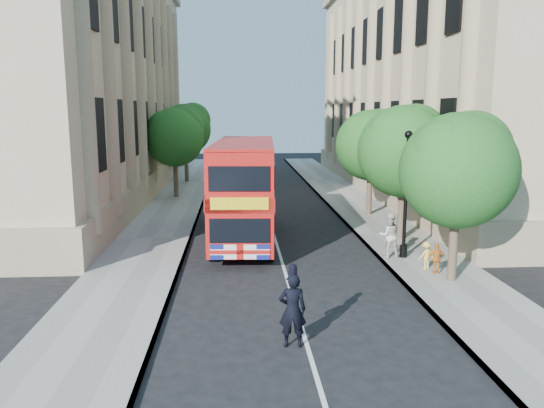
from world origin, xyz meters
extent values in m
plane|color=black|center=(0.00, 0.00, 0.00)|extent=(120.00, 120.00, 0.00)
cube|color=gray|center=(5.75, 10.00, 0.06)|extent=(3.50, 80.00, 0.12)
cube|color=gray|center=(-5.75, 10.00, 0.06)|extent=(3.50, 80.00, 0.12)
cube|color=tan|center=(13.80, 24.00, 9.00)|extent=(12.00, 38.00, 18.00)
cube|color=tan|center=(-13.80, 24.00, 9.00)|extent=(12.00, 38.00, 18.00)
cylinder|color=#473828|center=(5.80, 3.00, 1.43)|extent=(0.32, 0.32, 2.86)
sphere|color=#22551C|center=(5.80, 3.00, 4.03)|extent=(4.00, 4.00, 4.00)
sphere|color=#22551C|center=(6.40, 3.40, 4.68)|extent=(2.80, 2.80, 2.80)
sphere|color=#22551C|center=(5.30, 2.70, 4.55)|extent=(2.60, 2.60, 2.60)
cylinder|color=#473828|center=(5.80, 9.00, 1.50)|extent=(0.32, 0.32, 2.99)
sphere|color=#22551C|center=(5.80, 9.00, 4.22)|extent=(4.20, 4.20, 4.20)
sphere|color=#22551C|center=(6.40, 9.40, 4.90)|extent=(2.94, 2.94, 2.94)
sphere|color=#22551C|center=(5.30, 8.70, 4.76)|extent=(2.73, 2.73, 2.73)
cylinder|color=#473828|center=(5.80, 15.00, 1.45)|extent=(0.32, 0.32, 2.90)
sphere|color=#22551C|center=(5.80, 15.00, 4.09)|extent=(4.00, 4.00, 4.00)
sphere|color=#22551C|center=(6.40, 15.40, 4.75)|extent=(2.80, 2.80, 2.80)
sphere|color=#22551C|center=(5.30, 14.70, 4.62)|extent=(2.60, 2.60, 2.60)
cylinder|color=#473828|center=(-6.00, 22.00, 1.50)|extent=(0.32, 0.32, 2.99)
sphere|color=#22551C|center=(-6.00, 22.00, 4.22)|extent=(4.00, 4.00, 4.00)
sphere|color=#22551C|center=(-5.40, 22.40, 4.90)|extent=(2.80, 2.80, 2.80)
sphere|color=#22551C|center=(-6.50, 21.70, 4.76)|extent=(2.60, 2.60, 2.60)
cylinder|color=#473828|center=(-6.00, 30.00, 1.58)|extent=(0.32, 0.32, 3.17)
sphere|color=#22551C|center=(-6.00, 30.00, 4.46)|extent=(4.20, 4.20, 4.20)
sphere|color=#22551C|center=(-5.40, 30.40, 5.18)|extent=(2.94, 2.94, 2.94)
sphere|color=#22551C|center=(-6.50, 29.70, 5.04)|extent=(2.73, 2.73, 2.73)
cylinder|color=black|center=(5.00, 6.00, 0.37)|extent=(0.30, 0.30, 0.50)
cylinder|color=black|center=(5.00, 6.00, 2.62)|extent=(0.14, 0.14, 5.00)
sphere|color=black|center=(5.00, 6.00, 5.12)|extent=(0.32, 0.32, 0.32)
cube|color=#B3120C|center=(-1.42, 9.75, 2.51)|extent=(3.15, 9.98, 4.09)
cube|color=black|center=(-1.42, 9.75, 1.61)|extent=(3.17, 9.36, 0.93)
cube|color=black|center=(-1.42, 9.75, 3.57)|extent=(3.17, 9.36, 0.93)
cube|color=yellow|center=(-1.70, 4.83, 2.64)|extent=(2.18, 0.20, 0.47)
cylinder|color=black|center=(-2.79, 6.35, 0.52)|extent=(0.35, 1.05, 1.04)
cylinder|color=black|center=(-0.45, 6.21, 0.52)|extent=(0.35, 1.05, 1.04)
cylinder|color=black|center=(-2.40, 13.07, 0.52)|extent=(0.35, 1.05, 1.04)
cylinder|color=black|center=(-0.07, 12.94, 0.52)|extent=(0.35, 1.05, 1.04)
cube|color=black|center=(-1.93, 10.94, 1.43)|extent=(2.13, 1.92, 2.23)
cube|color=black|center=(-1.93, 10.04, 1.70)|extent=(1.91, 0.11, 0.74)
cube|color=black|center=(-1.94, 13.27, 1.64)|extent=(2.14, 3.40, 2.65)
cube|color=black|center=(-1.94, 12.63, 0.37)|extent=(1.93, 5.10, 0.26)
cylinder|color=black|center=(-2.89, 10.83, 0.42)|extent=(0.24, 0.85, 0.85)
cylinder|color=black|center=(-0.98, 10.83, 0.42)|extent=(0.24, 0.85, 0.85)
cylinder|color=black|center=(-2.90, 14.32, 0.42)|extent=(0.24, 0.85, 0.85)
cylinder|color=black|center=(-0.99, 14.33, 0.42)|extent=(0.24, 0.85, 0.85)
imported|color=black|center=(-0.39, -1.72, 0.99)|extent=(0.73, 0.49, 1.98)
imported|color=beige|center=(4.40, 6.05, 1.03)|extent=(0.90, 0.71, 1.83)
imported|color=orange|center=(5.52, 3.73, 0.69)|extent=(0.70, 0.37, 1.15)
imported|color=#F9D255|center=(5.34, 4.34, 0.65)|extent=(0.77, 0.58, 1.06)
camera|label=1|loc=(-1.78, -14.64, 6.11)|focal=35.00mm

